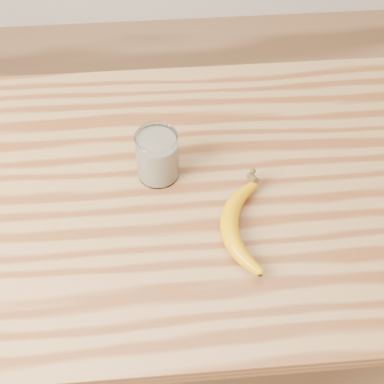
{
  "coord_description": "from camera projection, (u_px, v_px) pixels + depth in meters",
  "views": [
    {
      "loc": [
        -0.02,
        -0.72,
        1.77
      ],
      "look_at": [
        0.04,
        -0.04,
        0.93
      ],
      "focal_mm": 50.0,
      "sensor_mm": 36.0,
      "label": 1
    }
  ],
  "objects": [
    {
      "name": "banana",
      "position": [
        229.0,
        226.0,
        1.05
      ],
      "size": [
        0.14,
        0.32,
        0.04
      ],
      "primitive_type": null,
      "rotation": [
        0.0,
        0.0,
        -0.09
      ],
      "color": "#D68C00",
      "rests_on": "table"
    },
    {
      "name": "smoothie_glass",
      "position": [
        157.0,
        157.0,
        1.11
      ],
      "size": [
        0.09,
        0.09,
        0.11
      ],
      "color": "white",
      "rests_on": "table"
    },
    {
      "name": "table",
      "position": [
        174.0,
        223.0,
        1.23
      ],
      "size": [
        1.2,
        0.8,
        0.9
      ],
      "color": "#9C6D3F",
      "rests_on": "ground"
    }
  ]
}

